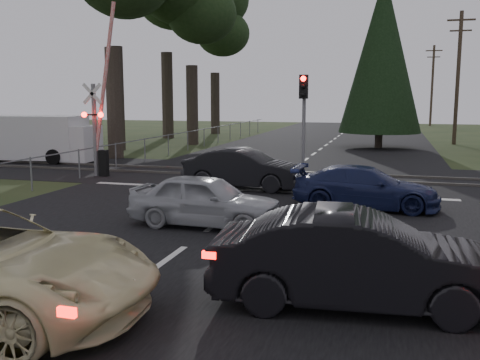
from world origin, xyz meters
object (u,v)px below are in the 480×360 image
(silver_car, at_px, (206,200))
(blue_sedan, at_px, (365,188))
(utility_pole_far, at_px, (432,84))
(crossing_signal, at_px, (99,127))
(utility_pole_mid, at_px, (458,75))
(dark_car_far, at_px, (244,169))
(white_van, at_px, (41,139))
(dark_hatchback, at_px, (358,260))
(traffic_signal_center, at_px, (303,109))

(silver_car, distance_m, blue_sedan, 5.10)
(utility_pole_far, height_order, blue_sedan, utility_pole_far)
(crossing_signal, distance_m, utility_pole_far, 47.96)
(utility_pole_mid, height_order, dark_car_far, utility_pole_mid)
(white_van, bearing_deg, utility_pole_far, 58.41)
(white_van, bearing_deg, blue_sedan, -28.45)
(dark_hatchback, xyz_separation_m, silver_car, (-4.06, 4.36, -0.09))
(silver_car, distance_m, white_van, 16.61)
(utility_pole_far, distance_m, silver_car, 53.10)
(utility_pole_far, bearing_deg, white_van, -117.24)
(blue_sedan, relative_size, dark_car_far, 0.98)
(crossing_signal, relative_size, utility_pole_mid, 0.77)
(utility_pole_mid, distance_m, silver_car, 28.86)
(utility_pole_mid, xyz_separation_m, white_van, (-21.35, -16.46, -3.54))
(dark_car_far, bearing_deg, silver_car, -169.78)
(dark_car_far, bearing_deg, blue_sedan, -113.42)
(traffic_signal_center, relative_size, utility_pole_mid, 0.46)
(silver_car, bearing_deg, crossing_signal, 47.93)
(crossing_signal, distance_m, traffic_signal_center, 8.36)
(dark_hatchback, bearing_deg, crossing_signal, 39.20)
(traffic_signal_center, distance_m, blue_sedan, 5.64)
(traffic_signal_center, relative_size, dark_car_far, 0.95)
(dark_hatchback, distance_m, silver_car, 5.96)
(traffic_signal_center, bearing_deg, white_van, 168.34)
(crossing_signal, bearing_deg, traffic_signal_center, 6.15)
(silver_car, xyz_separation_m, blue_sedan, (3.80, 3.40, -0.05))
(utility_pole_far, height_order, dark_car_far, utility_pole_far)
(utility_pole_far, xyz_separation_m, dark_hatchback, (-4.64, -56.58, -3.97))
(traffic_signal_center, height_order, dark_car_far, traffic_signal_center)
(crossing_signal, relative_size, silver_car, 1.78)
(crossing_signal, height_order, utility_pole_mid, utility_pole_mid)
(traffic_signal_center, height_order, utility_pole_mid, utility_pole_mid)
(utility_pole_mid, distance_m, dark_car_far, 23.75)
(traffic_signal_center, distance_m, utility_pole_far, 44.99)
(crossing_signal, xyz_separation_m, utility_pole_mid, (15.77, 20.21, 2.67))
(traffic_signal_center, bearing_deg, utility_pole_far, 80.40)
(utility_pole_mid, relative_size, silver_car, 2.30)
(utility_pole_mid, distance_m, dark_hatchback, 32.17)
(crossing_signal, relative_size, traffic_signal_center, 1.70)
(white_van, bearing_deg, traffic_signal_center, -16.01)
(dark_hatchback, bearing_deg, dark_car_far, 19.40)
(blue_sedan, xyz_separation_m, dark_car_far, (-4.36, 2.32, 0.09))
(dark_hatchback, bearing_deg, blue_sedan, -3.30)
(white_van, bearing_deg, dark_car_far, -26.96)
(silver_car, bearing_deg, white_van, 52.28)
(utility_pole_mid, relative_size, white_van, 1.47)
(silver_car, bearing_deg, dark_car_far, 8.23)
(dark_hatchback, bearing_deg, utility_pole_far, -9.89)
(utility_pole_far, bearing_deg, dark_car_far, -101.26)
(utility_pole_mid, bearing_deg, dark_car_far, -113.30)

